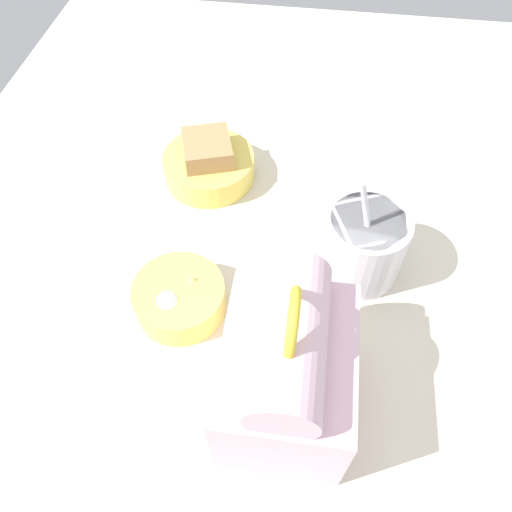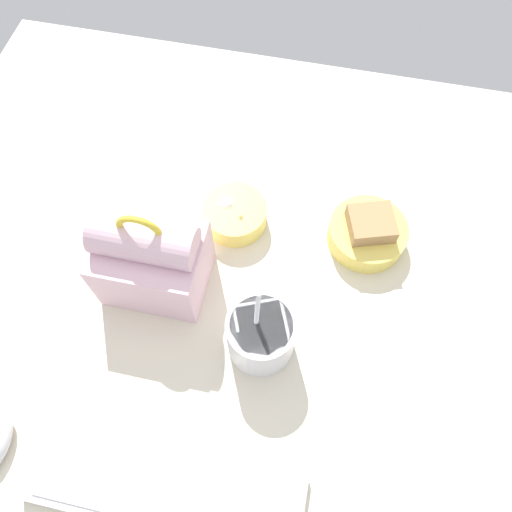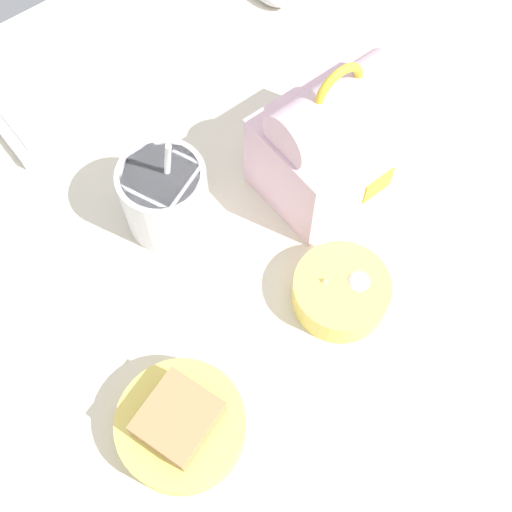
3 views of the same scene
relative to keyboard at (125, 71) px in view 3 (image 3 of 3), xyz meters
The scene contains 6 objects.
desk_surface 35.08cm from the keyboard, 103.29° to the right, with size 140.00×110.00×2.00cm.
keyboard is the anchor object (origin of this frame).
lunch_bag 34.10cm from the keyboard, 71.31° to the right, with size 16.77×13.32×20.71cm.
soup_cup 25.71cm from the keyboard, 110.47° to the right, with size 10.69×10.69×16.67cm.
bento_bowl_sandwich 52.43cm from the keyboard, 116.49° to the right, with size 13.86×13.86×7.24cm.
bento_bowl_snacks 45.85cm from the keyboard, 89.41° to the right, with size 11.47×11.47×5.17cm.
Camera 3 is at (-18.38, -29.42, 73.66)cm, focal length 45.00 mm.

